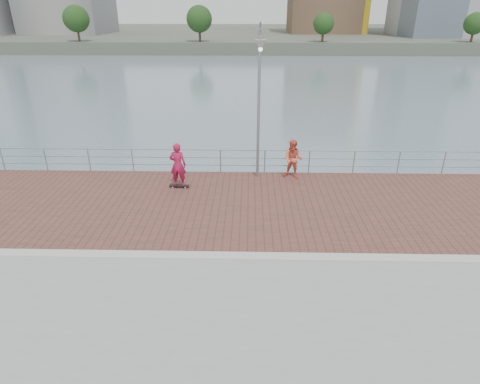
{
  "coord_description": "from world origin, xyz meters",
  "views": [
    {
      "loc": [
        0.3,
        -10.44,
        7.07
      ],
      "look_at": [
        0.0,
        2.0,
        1.3
      ],
      "focal_mm": 30.0,
      "sensor_mm": 36.0,
      "label": 1
    }
  ],
  "objects_px": {
    "skateboarder": "(178,165)",
    "guardrail": "(243,159)",
    "street_lamp": "(259,78)",
    "bystander": "(293,159)"
  },
  "relations": [
    {
      "from": "guardrail",
      "to": "street_lamp",
      "type": "height_order",
      "value": "street_lamp"
    },
    {
      "from": "street_lamp",
      "to": "skateboarder",
      "type": "distance_m",
      "value": 4.87
    },
    {
      "from": "skateboarder",
      "to": "street_lamp",
      "type": "bearing_deg",
      "value": -161.36
    },
    {
      "from": "guardrail",
      "to": "bystander",
      "type": "bearing_deg",
      "value": -15.05
    },
    {
      "from": "guardrail",
      "to": "bystander",
      "type": "relative_size",
      "value": 22.12
    },
    {
      "from": "guardrail",
      "to": "skateboarder",
      "type": "distance_m",
      "value": 3.26
    },
    {
      "from": "guardrail",
      "to": "bystander",
      "type": "distance_m",
      "value": 2.35
    },
    {
      "from": "street_lamp",
      "to": "bystander",
      "type": "relative_size",
      "value": 3.55
    },
    {
      "from": "skateboarder",
      "to": "guardrail",
      "type": "bearing_deg",
      "value": -141.54
    },
    {
      "from": "guardrail",
      "to": "street_lamp",
      "type": "xyz_separation_m",
      "value": [
        0.69,
        -0.96,
        3.77
      ]
    }
  ]
}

